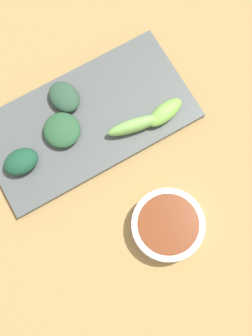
{
  "coord_description": "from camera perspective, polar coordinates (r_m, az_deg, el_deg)",
  "views": [
    {
      "loc": [
        -0.17,
        0.09,
        0.71
      ],
      "look_at": [
        -0.03,
        0.01,
        0.05
      ],
      "focal_mm": 45.27,
      "sensor_mm": 36.0,
      "label": 1
    }
  ],
  "objects": [
    {
      "name": "sauce_bowl",
      "position": [
        0.68,
        5.62,
        -7.66
      ],
      "size": [
        0.11,
        0.11,
        0.03
      ],
      "color": "white",
      "rests_on": "tabletop"
    },
    {
      "name": "serving_plate",
      "position": [
        0.73,
        -5.19,
        6.44
      ],
      "size": [
        0.19,
        0.36,
        0.01
      ],
      "primitive_type": "cube",
      "color": "#4A4F4E",
      "rests_on": "tabletop"
    },
    {
      "name": "broccoli_leafy_3",
      "position": [
        0.71,
        -13.96,
        0.84
      ],
      "size": [
        0.05,
        0.06,
        0.03
      ],
      "primitive_type": "ellipsoid",
      "rotation": [
        0.0,
        0.0,
        -0.05
      ],
      "color": "#184630",
      "rests_on": "serving_plate"
    },
    {
      "name": "broccoli_stalk_2",
      "position": [
        0.7,
        1.11,
        5.74
      ],
      "size": [
        0.04,
        0.1,
        0.03
      ],
      "primitive_type": "ellipsoid",
      "rotation": [
        0.0,
        0.0,
        -0.2
      ],
      "color": "#78B352",
      "rests_on": "serving_plate"
    },
    {
      "name": "broccoli_leafy_1",
      "position": [
        0.73,
        -8.32,
        9.46
      ],
      "size": [
        0.07,
        0.06,
        0.02
      ],
      "primitive_type": "ellipsoid",
      "rotation": [
        0.0,
        0.0,
        0.17
      ],
      "color": "#294835",
      "rests_on": "serving_plate"
    },
    {
      "name": "broccoli_leafy_0",
      "position": [
        0.71,
        -8.63,
        5.07
      ],
      "size": [
        0.06,
        0.06,
        0.02
      ],
      "primitive_type": "ellipsoid",
      "rotation": [
        0.0,
        0.0,
        -0.03
      ],
      "color": "#275231",
      "rests_on": "serving_plate"
    },
    {
      "name": "broccoli_stalk_4",
      "position": [
        0.71,
        5.25,
        7.45
      ],
      "size": [
        0.04,
        0.07,
        0.03
      ],
      "primitive_type": "ellipsoid",
      "rotation": [
        0.0,
        0.0,
        0.17
      ],
      "color": "#78B748",
      "rests_on": "serving_plate"
    },
    {
      "name": "tabletop",
      "position": [
        0.73,
        -0.79,
        1.69
      ],
      "size": [
        2.1,
        2.1,
        0.02
      ],
      "primitive_type": "cube",
      "color": "#9A7A47",
      "rests_on": "ground"
    }
  ]
}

